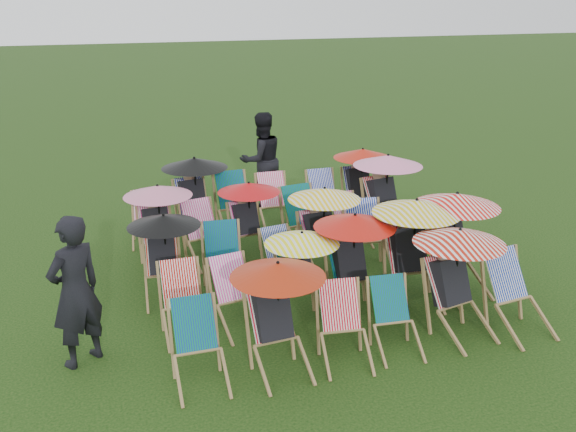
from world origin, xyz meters
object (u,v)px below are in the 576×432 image
object	(u,v)px
deckchair_5	(519,296)
deckchair_29	(361,182)
deckchair_0	(199,348)
person_rear	(262,160)
person_left	(75,292)

from	to	relation	value
deckchair_5	deckchair_29	world-z (taller)	deckchair_29
deckchair_0	person_rear	size ratio (longest dim) A/B	0.47
deckchair_29	person_rear	size ratio (longest dim) A/B	0.69
deckchair_29	person_left	distance (m)	6.45
deckchair_5	deckchair_29	size ratio (longest dim) A/B	0.74
deckchair_29	person_left	bearing A→B (deg)	-141.34
deckchair_0	deckchair_5	size ratio (longest dim) A/B	0.91
deckchair_0	person_rear	distance (m)	6.37
deckchair_0	deckchair_29	xyz separation A→B (m)	(4.06, 4.57, 0.25)
deckchair_29	deckchair_5	bearing A→B (deg)	-85.91
deckchair_29	person_left	world-z (taller)	person_left
deckchair_0	person_left	xyz separation A→B (m)	(-1.22, 0.88, 0.47)
deckchair_29	person_left	size ratio (longest dim) A/B	0.72
deckchair_5	person_rear	xyz separation A→B (m)	(-1.64, 5.98, 0.47)
person_rear	deckchair_0	bearing A→B (deg)	55.28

